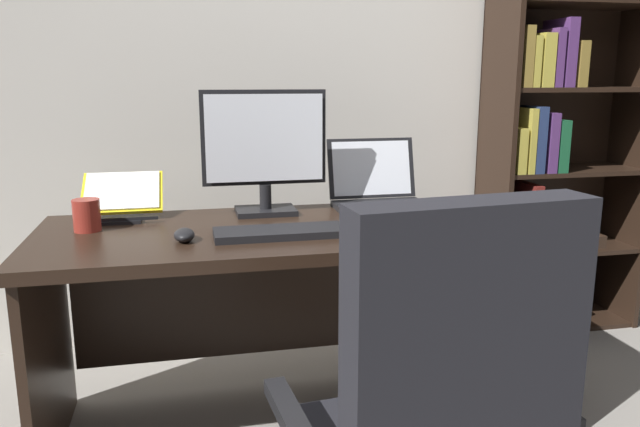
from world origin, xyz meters
The scene contains 12 objects.
wall_back centered at (0.00, 1.87, 1.26)m, with size 5.70×0.12×2.52m, color beige.
desk centered at (-0.24, 1.04, 0.54)m, with size 1.81×0.71×0.74m.
bookshelf centered at (1.08, 1.62, 0.94)m, with size 0.76×0.34×1.97m.
monitor centered at (-0.35, 1.19, 0.97)m, with size 0.46×0.16×0.46m.
laptop centered at (0.09, 1.20, 0.79)m, with size 0.36×0.33×0.26m.
keyboard centered at (-0.35, 0.84, 0.75)m, with size 0.42×0.15×0.02m, color black.
computer_mouse centered at (-0.65, 0.84, 0.76)m, with size 0.06×0.10×0.04m, color black.
reading_stand_with_book centered at (-0.87, 1.25, 0.81)m, with size 0.29×0.27×0.15m.
open_binder centered at (0.37, 0.79, 0.75)m, with size 0.48×0.33×0.02m.
notepad centered at (0.01, 0.92, 0.74)m, with size 0.15×0.21×0.01m, color white.
pen centered at (0.03, 0.92, 0.75)m, with size 0.01×0.01×0.14m, color black.
coffee_mug centered at (-0.97, 1.05, 0.79)m, with size 0.09×0.09×0.11m, color maroon.
Camera 1 is at (-0.64, -1.06, 1.23)m, focal length 34.72 mm.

